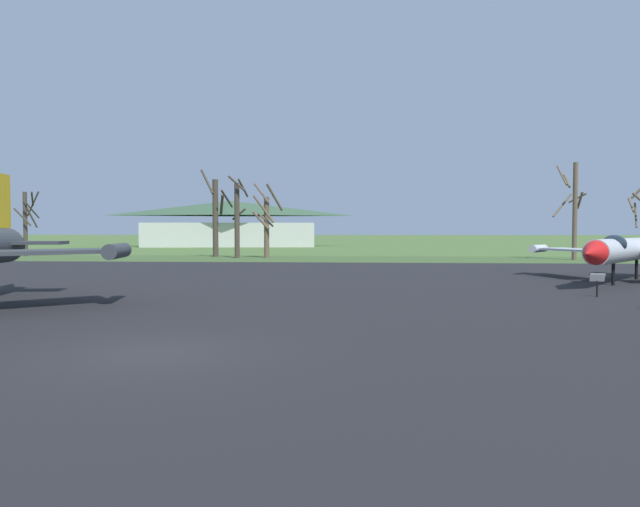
% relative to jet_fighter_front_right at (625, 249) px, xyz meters
% --- Properties ---
extents(ground_plane, '(600.00, 600.00, 0.00)m').
position_rel_jet_fighter_front_right_xyz_m(ground_plane, '(-18.39, -19.10, -1.81)').
color(ground_plane, '#4C6B33').
extents(asphalt_apron, '(82.19, 45.79, 0.05)m').
position_rel_jet_fighter_front_right_xyz_m(asphalt_apron, '(-18.39, -5.36, -1.78)').
color(asphalt_apron, black).
rests_on(asphalt_apron, ground).
extents(grass_verge_strip, '(142.19, 12.00, 0.06)m').
position_rel_jet_fighter_front_right_xyz_m(grass_verge_strip, '(-18.39, 23.53, -1.78)').
color(grass_verge_strip, '#405B2D').
rests_on(grass_verge_strip, ground).
extents(jet_fighter_front_right, '(10.76, 11.52, 4.45)m').
position_rel_jet_fighter_front_right_xyz_m(jet_fighter_front_right, '(0.00, 0.00, 0.00)').
color(jet_fighter_front_right, silver).
rests_on(jet_fighter_front_right, ground).
extents(info_placard_front_right, '(0.59, 0.26, 1.02)m').
position_rel_jet_fighter_front_right_xyz_m(info_placard_front_right, '(-4.06, -7.01, -1.16)').
color(info_placard_front_right, black).
rests_on(info_placard_front_right, ground).
extents(bare_tree_far_left, '(2.03, 2.50, 6.90)m').
position_rel_jet_fighter_front_right_xyz_m(bare_tree_far_left, '(-49.03, 27.20, 1.97)').
color(bare_tree_far_left, '#42382D').
rests_on(bare_tree_far_left, ground).
extents(bare_tree_left_of_center, '(3.14, 2.66, 8.96)m').
position_rel_jet_fighter_front_right_xyz_m(bare_tree_left_of_center, '(-28.82, 27.16, 2.55)').
color(bare_tree_left_of_center, '#42382D').
rests_on(bare_tree_left_of_center, ground).
extents(bare_tree_center, '(1.81, 1.91, 8.05)m').
position_rel_jet_fighter_front_right_xyz_m(bare_tree_center, '(-26.06, 24.70, 2.16)').
color(bare_tree_center, '#42382D').
rests_on(bare_tree_center, ground).
extents(bare_tree_right_of_center, '(3.02, 2.08, 7.39)m').
position_rel_jet_fighter_front_right_xyz_m(bare_tree_right_of_center, '(-23.31, 25.45, 1.80)').
color(bare_tree_right_of_center, brown).
rests_on(bare_tree_right_of_center, ground).
extents(bare_tree_far_right, '(3.06, 3.24, 8.93)m').
position_rel_jet_fighter_front_right_xyz_m(bare_tree_far_right, '(5.35, 23.30, 3.02)').
color(bare_tree_far_right, brown).
rests_on(bare_tree_far_right, ground).
extents(visitor_building, '(30.15, 13.44, 7.62)m').
position_rel_jet_fighter_front_right_xyz_m(visitor_building, '(-36.07, 64.60, 1.96)').
color(visitor_building, beige).
rests_on(visitor_building, ground).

